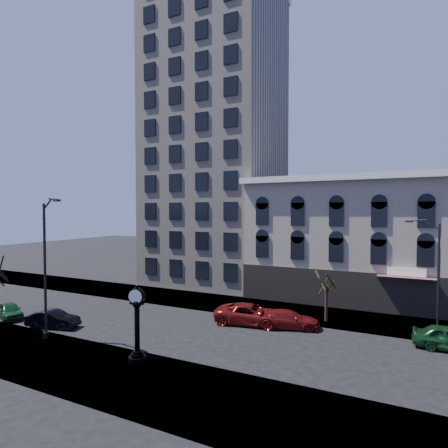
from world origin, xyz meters
The scene contains 13 objects.
ground centered at (0.00, 0.00, 0.00)m, with size 160.00×160.00×0.00m, color black.
sidewalk_far centered at (0.00, 8.00, 0.06)m, with size 160.00×6.00×0.12m, color gray.
sidewalk_near centered at (0.00, -8.00, 0.06)m, with size 160.00×6.00×0.12m, color gray.
cream_tower centered at (-6.11, 18.88, 19.32)m, with size 15.90×15.40×42.50m.
victorian_row centered at (12.00, 15.89, 6.00)m, with size 22.60×11.19×12.50m.
street_clock centered at (1.12, -6.24, 2.18)m, with size 1.04×1.04×4.57m.
street_lamp_near centered at (-6.43, -6.18, 7.70)m, with size 2.56×0.89×10.05m.
street_lamp_far centered at (17.20, 6.16, 6.56)m, with size 2.20×0.56×8.53m.
bare_tree_far centered at (10.07, 6.43, 3.75)m, with size 2.81×2.81×4.83m.
car_near_a centered at (-14.46, -3.85, 0.65)m, with size 1.53×3.80×1.29m, color #143F1E.
car_near_b centered at (-9.00, -3.95, 0.67)m, with size 1.41×4.04×1.33m, color black.
car_far_a centered at (4.57, 3.44, 0.79)m, with size 2.62×5.67×1.58m, color maroon.
car_far_b centered at (7.67, 3.77, 0.68)m, with size 1.92×4.71×1.37m, color maroon.
Camera 1 is at (14.56, -22.60, 9.03)m, focal length 28.00 mm.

